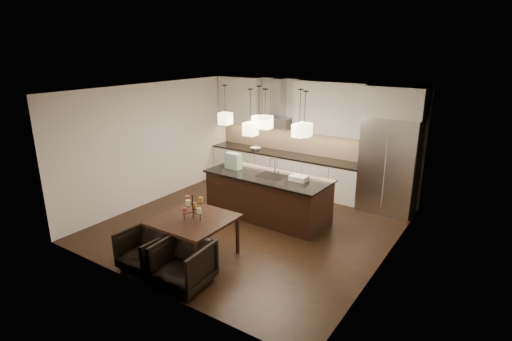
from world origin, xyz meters
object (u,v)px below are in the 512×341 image
Objects in this scene: armchair_right at (183,264)px; armchair_left at (145,250)px; refrigerator at (389,165)px; island_body at (268,197)px; dining_table at (194,238)px.

armchair_left is at bearing 176.13° from armchair_right.
refrigerator reaches higher than armchair_left.
island_body is 2.98m from armchair_right.
armchair_right is (0.31, -2.96, -0.09)m from island_body.
armchair_right is (0.85, 0.01, 0.02)m from armchair_left.
refrigerator reaches higher than dining_table.
dining_table is 1.63× the size of armchair_left.
island_body reaches higher than dining_table.
island_body reaches higher than armchair_left.
refrigerator is 2.79m from island_body.
dining_table reaches higher than armchair_right.
armchair_left is at bearing -118.49° from refrigerator.
dining_table is at bearing -91.75° from island_body.
armchair_left is at bearing -98.71° from island_body.
island_body is 2.11× the size of dining_table.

